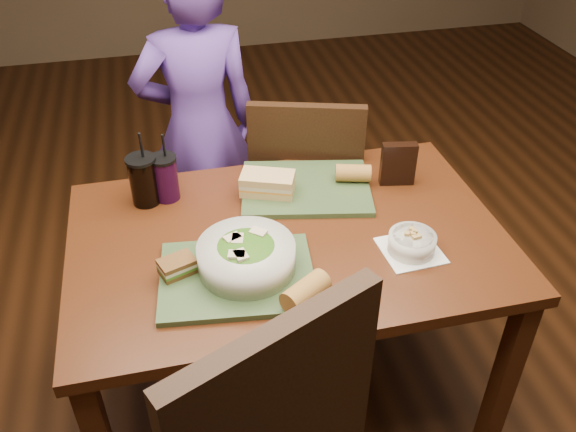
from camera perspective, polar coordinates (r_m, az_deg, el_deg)
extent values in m
plane|color=#381C0B|center=(2.38, 0.00, -16.11)|extent=(6.00, 6.00, 0.00)
cube|color=#46200E|center=(2.07, 19.54, -14.28)|extent=(0.06, 0.06, 0.71)
cube|color=#46200E|center=(2.36, -16.54, -5.77)|extent=(0.06, 0.06, 0.71)
cube|color=#46200E|center=(2.52, 11.40, -1.71)|extent=(0.06, 0.06, 0.71)
cube|color=#46200E|center=(1.85, 0.00, -2.24)|extent=(1.30, 0.85, 0.04)
cube|color=black|center=(1.29, -1.07, -19.21)|extent=(0.45, 0.24, 0.57)
cube|color=black|center=(2.53, 0.49, 1.69)|extent=(0.52, 0.52, 0.04)
cube|color=black|center=(2.23, 1.66, 4.63)|extent=(0.41, 0.16, 0.49)
cube|color=black|center=(2.51, -2.55, -5.47)|extent=(0.04, 0.04, 0.42)
cube|color=black|center=(2.58, 5.25, -4.25)|extent=(0.04, 0.04, 0.42)
cube|color=black|center=(2.78, -3.96, -0.68)|extent=(0.04, 0.04, 0.42)
cube|color=black|center=(2.84, 3.11, 0.30)|extent=(0.04, 0.04, 0.42)
imported|color=#5F3AA0|center=(2.54, -8.31, 8.18)|extent=(0.54, 0.38, 1.39)
cube|color=#354B29|center=(1.68, -4.79, -5.70)|extent=(0.46, 0.37, 0.02)
cube|color=#354B29|center=(2.03, 1.70, 2.64)|extent=(0.48, 0.40, 0.02)
cylinder|color=silver|center=(1.67, -3.91, -3.81)|extent=(0.27, 0.27, 0.08)
ellipsoid|color=#427219|center=(1.66, -3.93, -3.40)|extent=(0.22, 0.22, 0.07)
cube|color=beige|center=(1.67, -5.22, -2.06)|extent=(0.05, 0.05, 0.01)
cube|color=beige|center=(1.66, -4.74, -2.17)|extent=(0.04, 0.05, 0.01)
cube|color=beige|center=(1.61, -4.84, -3.64)|extent=(0.05, 0.04, 0.01)
cube|color=beige|center=(1.68, -2.79, -1.53)|extent=(0.05, 0.05, 0.01)
cube|color=beige|center=(1.61, -4.44, -3.67)|extent=(0.04, 0.05, 0.01)
cube|color=white|center=(1.81, 11.40, -3.19)|extent=(0.18, 0.18, 0.00)
cylinder|color=silver|center=(1.79, 11.51, -2.48)|extent=(0.14, 0.14, 0.05)
cylinder|color=black|center=(1.78, 11.59, -1.95)|extent=(0.12, 0.12, 0.01)
cube|color=#B28947|center=(1.78, 11.76, -1.45)|extent=(0.02, 0.02, 0.01)
cube|color=#B28947|center=(1.77, 11.05, -1.64)|extent=(0.02, 0.02, 0.01)
cube|color=#B28947|center=(1.77, 11.60, -1.64)|extent=(0.02, 0.02, 0.01)
cube|color=#B28947|center=(1.76, 11.77, -1.97)|extent=(0.02, 0.02, 0.01)
cube|color=#B28947|center=(1.77, 12.12, -1.88)|extent=(0.02, 0.02, 0.01)
cube|color=#B28947|center=(1.79, 11.48, -1.19)|extent=(0.02, 0.02, 0.01)
cube|color=#593819|center=(1.70, -10.26, -5.05)|extent=(0.11, 0.09, 0.01)
cube|color=#3F721E|center=(1.69, -10.30, -4.78)|extent=(0.11, 0.09, 0.01)
cube|color=beige|center=(1.69, -10.34, -4.53)|extent=(0.11, 0.09, 0.01)
cube|color=#593819|center=(1.68, -10.38, -4.23)|extent=(0.11, 0.09, 0.01)
cube|color=tan|center=(1.98, -1.91, 2.53)|extent=(0.19, 0.15, 0.02)
cube|color=orange|center=(1.97, -1.92, 2.90)|extent=(0.19, 0.15, 0.01)
cube|color=beige|center=(1.97, -1.93, 3.14)|extent=(0.19, 0.15, 0.01)
cube|color=tan|center=(1.96, -1.94, 3.60)|extent=(0.19, 0.15, 0.02)
cylinder|color=#AD7533|center=(1.58, 1.66, -7.10)|extent=(0.15, 0.13, 0.07)
cylinder|color=#AD7533|center=(2.04, 6.12, 4.02)|extent=(0.13, 0.09, 0.06)
cylinder|color=black|center=(1.98, -13.34, 3.14)|extent=(0.09, 0.09, 0.16)
cylinder|color=black|center=(1.94, -13.68, 5.18)|extent=(0.09, 0.09, 0.01)
cylinder|color=black|center=(1.92, -13.57, 6.37)|extent=(0.01, 0.03, 0.10)
cylinder|color=black|center=(1.99, -11.40, 3.41)|extent=(0.08, 0.08, 0.14)
cylinder|color=black|center=(1.95, -11.67, 5.30)|extent=(0.09, 0.09, 0.01)
cylinder|color=black|center=(1.93, -11.54, 6.39)|extent=(0.01, 0.02, 0.09)
cube|color=black|center=(2.06, 10.26, 4.81)|extent=(0.12, 0.06, 0.15)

